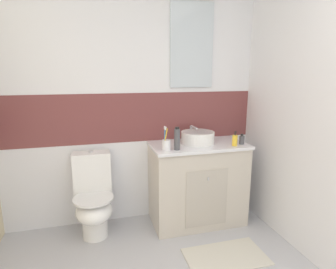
% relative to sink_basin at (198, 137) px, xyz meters
% --- Properties ---
extents(wall_back_tiled, '(3.20, 0.20, 2.50)m').
position_rel_sink_basin_xyz_m(wall_back_tiled, '(-0.61, 0.28, 0.35)').
color(wall_back_tiled, white).
rests_on(wall_back_tiled, ground_plane).
extents(vanity_cabinet, '(0.96, 0.54, 0.85)m').
position_rel_sink_basin_xyz_m(vanity_cabinet, '(-0.00, -0.02, -0.49)').
color(vanity_cabinet, beige).
rests_on(vanity_cabinet, ground_plane).
extents(sink_basin, '(0.34, 0.38, 0.15)m').
position_rel_sink_basin_xyz_m(sink_basin, '(0.00, 0.00, 0.00)').
color(sink_basin, white).
rests_on(sink_basin, vanity_cabinet).
extents(toilet, '(0.37, 0.50, 0.81)m').
position_rel_sink_basin_xyz_m(toilet, '(-1.05, -0.00, -0.54)').
color(toilet, white).
rests_on(toilet, ground_plane).
extents(toothbrush_cup, '(0.08, 0.08, 0.23)m').
position_rel_sink_basin_xyz_m(toothbrush_cup, '(-0.38, -0.18, -0.01)').
color(toothbrush_cup, white).
rests_on(toothbrush_cup, vanity_cabinet).
extents(soap_dispenser, '(0.05, 0.05, 0.15)m').
position_rel_sink_basin_xyz_m(soap_dispenser, '(0.31, -0.20, -0.01)').
color(soap_dispenser, yellow).
rests_on(soap_dispenser, vanity_cabinet).
extents(shampoo_bottle_tall, '(0.06, 0.06, 0.22)m').
position_rel_sink_basin_xyz_m(shampoo_bottle_tall, '(-0.28, -0.19, 0.04)').
color(shampoo_bottle_tall, '#4C4C51').
rests_on(shampoo_bottle_tall, vanity_cabinet).
extents(perfume_flask_small, '(0.04, 0.03, 0.10)m').
position_rel_sink_basin_xyz_m(perfume_flask_small, '(0.41, -0.16, -0.01)').
color(perfume_flask_small, '#4C4C51').
rests_on(perfume_flask_small, vanity_cabinet).
extents(bath_mat, '(0.69, 0.40, 0.01)m').
position_rel_sink_basin_xyz_m(bath_mat, '(0.02, -0.67, -0.91)').
color(bath_mat, beige).
rests_on(bath_mat, ground_plane).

